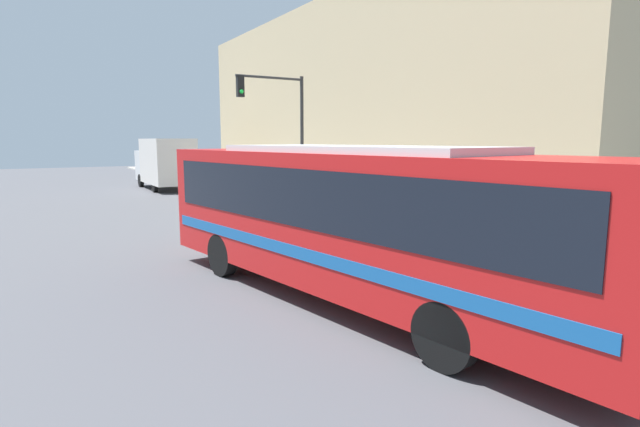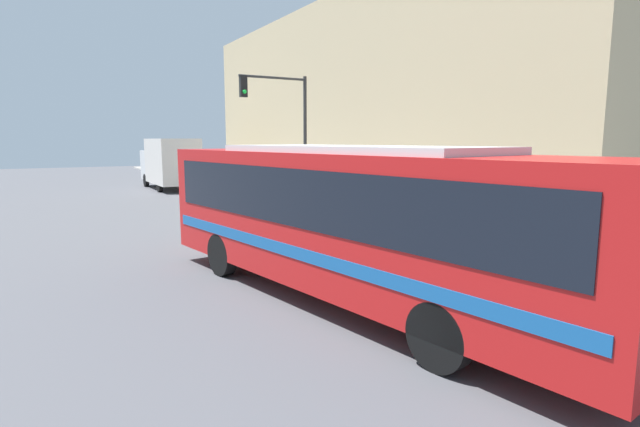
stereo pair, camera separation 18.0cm
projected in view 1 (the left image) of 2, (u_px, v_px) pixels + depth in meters
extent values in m
plane|color=#515156|center=(401.00, 313.00, 9.49)|extent=(120.00, 120.00, 0.00)
cube|color=#B7B2A8|center=(264.00, 194.00, 29.61)|extent=(3.34, 70.00, 0.14)
cube|color=tan|center=(364.00, 104.00, 28.18)|extent=(6.00, 30.88, 10.58)
cube|color=red|center=(354.00, 218.00, 9.92)|extent=(4.11, 11.38, 2.59)
cube|color=black|center=(354.00, 195.00, 9.85)|extent=(4.02, 10.51, 1.09)
cube|color=#19599E|center=(353.00, 246.00, 10.00)|extent=(4.08, 10.95, 0.24)
cube|color=silver|center=(354.00, 150.00, 9.72)|extent=(3.16, 6.40, 0.16)
cylinder|color=black|center=(295.00, 243.00, 13.42)|extent=(0.43, 1.06, 1.03)
cylinder|color=black|center=(223.00, 255.00, 12.05)|extent=(0.43, 1.06, 1.03)
cylinder|color=black|center=(524.00, 304.00, 8.44)|extent=(0.43, 1.06, 1.03)
cylinder|color=black|center=(445.00, 336.00, 7.07)|extent=(0.43, 1.06, 1.03)
cube|color=silver|center=(167.00, 161.00, 32.53)|extent=(2.49, 5.29, 2.91)
cube|color=silver|center=(155.00, 165.00, 35.72)|extent=(2.36, 2.06, 2.07)
cylinder|color=black|center=(141.00, 181.00, 35.00)|extent=(0.25, 0.90, 0.90)
cylinder|color=black|center=(155.00, 185.00, 31.35)|extent=(0.25, 0.90, 0.90)
cylinder|color=#999999|center=(467.00, 238.00, 14.66)|extent=(0.23, 0.23, 0.53)
sphere|color=#999999|center=(468.00, 227.00, 14.61)|extent=(0.22, 0.22, 0.22)
cylinder|color=#999999|center=(471.00, 238.00, 14.55)|extent=(0.10, 0.14, 0.10)
cylinder|color=#2D2D2D|center=(302.00, 143.00, 23.19)|extent=(0.16, 0.16, 6.00)
cylinder|color=#2D2D2D|center=(270.00, 78.00, 21.96)|extent=(3.20, 0.11, 0.11)
cube|color=black|center=(240.00, 86.00, 21.32)|extent=(0.30, 0.24, 0.90)
sphere|color=#19D83F|center=(242.00, 91.00, 21.23)|extent=(0.18, 0.18, 0.18)
cylinder|color=#2D2D2D|center=(330.00, 201.00, 21.15)|extent=(0.06, 0.06, 1.14)
cylinder|color=#4C4C51|center=(330.00, 185.00, 21.05)|extent=(0.14, 0.14, 0.22)
cylinder|color=slate|center=(424.00, 213.00, 18.71)|extent=(0.28, 0.28, 0.78)
cylinder|color=#B22D33|center=(425.00, 195.00, 18.61)|extent=(0.34, 0.34, 0.65)
sphere|color=tan|center=(425.00, 183.00, 18.55)|extent=(0.21, 0.21, 0.21)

